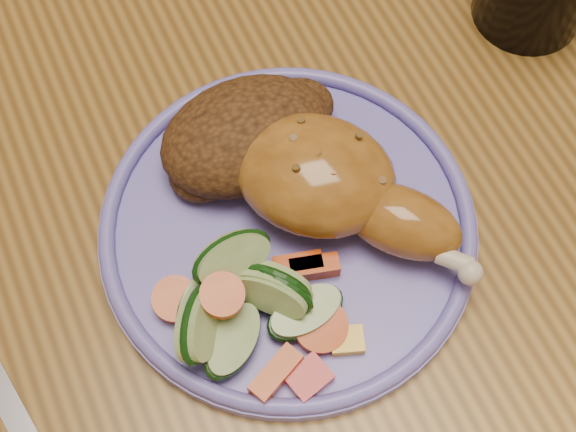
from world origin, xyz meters
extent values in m
plane|color=brown|center=(0.00, 0.00, 0.00)|extent=(4.00, 4.00, 0.00)
cube|color=brown|center=(0.00, 0.00, 0.73)|extent=(0.90, 1.40, 0.04)
cylinder|color=#4C2D16|center=(-0.18, 0.37, 0.21)|extent=(0.04, 0.04, 0.41)
cylinder|color=#4C2D16|center=(0.18, 0.37, 0.21)|extent=(0.04, 0.04, 0.41)
cylinder|color=#6C62C7|center=(-0.10, -0.12, 0.76)|extent=(0.23, 0.23, 0.01)
torus|color=#6C62C7|center=(-0.10, -0.12, 0.77)|extent=(0.23, 0.23, 0.01)
ellipsoid|color=#A16521|center=(-0.08, -0.11, 0.79)|extent=(0.13, 0.13, 0.05)
ellipsoid|color=#A16521|center=(-0.05, -0.15, 0.78)|extent=(0.08, 0.09, 0.04)
sphere|color=beige|center=(-0.03, -0.20, 0.78)|extent=(0.02, 0.02, 0.02)
ellipsoid|color=#4F2E13|center=(-0.11, -0.06, 0.78)|extent=(0.11, 0.08, 0.05)
ellipsoid|color=#4F2E13|center=(-0.07, -0.05, 0.77)|extent=(0.05, 0.04, 0.03)
ellipsoid|color=#4F2E13|center=(-0.14, -0.07, 0.77)|extent=(0.05, 0.04, 0.02)
cube|color=#A50A05|center=(-0.13, -0.21, 0.77)|extent=(0.03, 0.02, 0.01)
cube|color=#E5A507|center=(-0.10, -0.20, 0.77)|extent=(0.02, 0.02, 0.01)
cube|color=#D74507|center=(-0.11, -0.15, 0.77)|extent=(0.03, 0.02, 0.01)
cylinder|color=#D74507|center=(-0.16, -0.16, 0.79)|extent=(0.03, 0.03, 0.01)
cylinder|color=#D74507|center=(-0.12, -0.19, 0.77)|extent=(0.03, 0.03, 0.02)
cylinder|color=#D74507|center=(-0.19, -0.14, 0.77)|extent=(0.03, 0.03, 0.02)
cube|color=#D74507|center=(-0.15, -0.20, 0.77)|extent=(0.04, 0.03, 0.01)
cube|color=#D74507|center=(-0.10, -0.15, 0.77)|extent=(0.03, 0.02, 0.01)
cylinder|color=#A7BF7C|center=(-0.13, -0.16, 0.78)|extent=(0.05, 0.05, 0.05)
cylinder|color=#A7BF7C|center=(-0.17, -0.15, 0.77)|extent=(0.06, 0.06, 0.02)
cylinder|color=#A7BF7C|center=(-0.12, -0.18, 0.77)|extent=(0.05, 0.05, 0.02)
cylinder|color=#A7BF7C|center=(-0.17, -0.18, 0.77)|extent=(0.06, 0.06, 0.02)
cylinder|color=#A7BF7C|center=(-0.15, -0.14, 0.79)|extent=(0.05, 0.05, 0.04)
cylinder|color=#A7BF7C|center=(-0.18, -0.16, 0.79)|extent=(0.05, 0.06, 0.05)
cylinder|color=#A7BF7C|center=(-0.13, -0.16, 0.78)|extent=(0.05, 0.05, 0.05)
cube|color=silver|center=(-0.29, -0.15, 0.75)|extent=(0.03, 0.13, 0.00)
camera|label=1|loc=(-0.19, -0.31, 1.21)|focal=50.00mm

